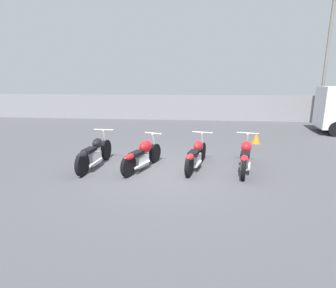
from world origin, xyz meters
The scene contains 8 objects.
ground_plane centered at (0.00, 0.00, 0.00)m, with size 60.00×60.00×0.00m, color #424247.
fence_back centered at (0.00, 10.37, 0.82)m, with size 40.00×0.04×1.64m.
light_pole_left centered at (7.91, 9.19, 4.20)m, with size 0.70×0.35×7.06m.
motorcycle_slot_0 centered at (-2.11, 0.16, 0.42)m, with size 0.66×2.23×1.01m.
motorcycle_slot_1 centered at (-0.69, 0.15, 0.42)m, with size 0.88×1.95×0.96m.
motorcycle_slot_2 centered at (0.84, 0.41, 0.40)m, with size 0.80×2.12×0.95m.
motorcycle_slot_3 centered at (2.22, 0.32, 0.42)m, with size 0.76×2.11×0.98m.
traffic_cone_near centered at (3.27, 3.88, 0.22)m, with size 0.33×0.33×0.45m.
Camera 1 is at (0.84, -6.92, 2.44)m, focal length 28.00 mm.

